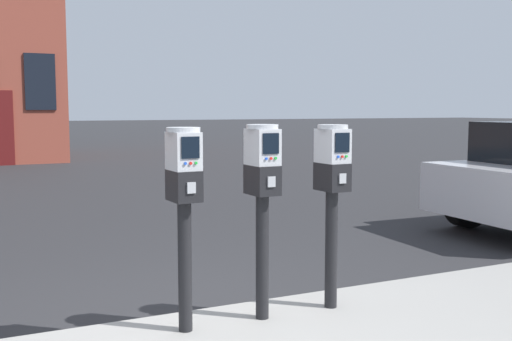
# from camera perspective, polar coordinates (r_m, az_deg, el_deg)

# --- Properties ---
(ground_plane) EXTENTS (160.00, 160.00, 0.00)m
(ground_plane) POSITION_cam_1_polar(r_m,az_deg,el_deg) (4.41, -5.21, -15.35)
(ground_plane) COLOR #28282B
(parking_meter_near_kerb) EXTENTS (0.23, 0.26, 1.33)m
(parking_meter_near_kerb) POSITION_cam_1_polar(r_m,az_deg,el_deg) (3.94, -6.73, -1.99)
(parking_meter_near_kerb) COLOR black
(parking_meter_near_kerb) RESTS_ON sidewalk_slab
(parking_meter_twin_adjacent) EXTENTS (0.23, 0.26, 1.34)m
(parking_meter_twin_adjacent) POSITION_cam_1_polar(r_m,az_deg,el_deg) (4.15, 0.60, -1.44)
(parking_meter_twin_adjacent) COLOR black
(parking_meter_twin_adjacent) RESTS_ON sidewalk_slab
(parking_meter_end_of_row) EXTENTS (0.23, 0.26, 1.34)m
(parking_meter_end_of_row) POSITION_cam_1_polar(r_m,az_deg,el_deg) (4.42, 7.12, -1.11)
(parking_meter_end_of_row) COLOR black
(parking_meter_end_of_row) RESTS_ON sidewalk_slab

